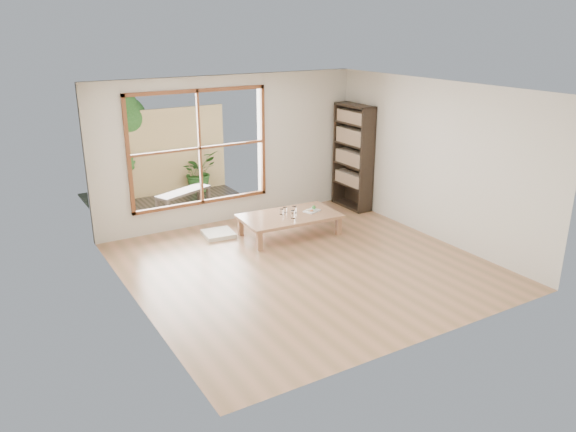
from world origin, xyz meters
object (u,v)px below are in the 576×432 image
at_px(food_tray, 312,210).
at_px(low_table, 290,217).
at_px(bookshelf, 353,157).
at_px(garden_bench, 184,194).

bearing_deg(food_tray, low_table, 156.59).
relative_size(low_table, food_tray, 5.35).
height_order(bookshelf, garden_bench, bookshelf).
bearing_deg(garden_bench, low_table, -87.71).
xyz_separation_m(low_table, bookshelf, (1.86, 0.71, 0.68)).
height_order(food_tray, garden_bench, food_tray).
xyz_separation_m(bookshelf, garden_bench, (-2.92, 1.46, -0.66)).
relative_size(bookshelf, garden_bench, 1.65).
relative_size(food_tray, garden_bench, 0.26).
distance_m(bookshelf, garden_bench, 3.33).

